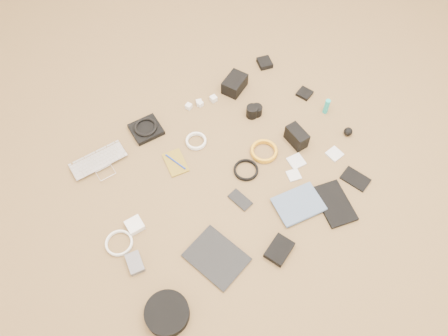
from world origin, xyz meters
TOP-DOWN VIEW (x-y plane):
  - laptop at (-0.51, 0.39)m, footprint 0.29×0.20m
  - headphone_pouch at (-0.21, 0.47)m, footprint 0.16×0.15m
  - headphones at (-0.21, 0.47)m, footprint 0.15×0.15m
  - charger_a at (0.12, 0.46)m, footprint 0.04×0.04m
  - charger_b at (0.06, 0.48)m, footprint 0.04×0.04m
  - charger_c at (0.20, 0.44)m, footprint 0.03×0.03m
  - charger_d at (0.12, 0.46)m, footprint 0.03×0.03m
  - dslr_camera at (0.35, 0.45)m, footprint 0.17×0.15m
  - lens_pouch at (0.60, 0.50)m, footprint 0.10×0.10m
  - notebook_olive at (-0.19, 0.21)m, footprint 0.12×0.16m
  - pen_blue at (-0.19, 0.21)m, footprint 0.05×0.13m
  - cable_white_a at (-0.03, 0.26)m, footprint 0.13×0.13m
  - lens_a at (0.31, 0.24)m, footprint 0.08×0.08m
  - lens_b at (0.34, 0.23)m, footprint 0.08×0.08m
  - card_reader at (0.65, 0.19)m, footprint 0.09×0.09m
  - power_brick at (-0.53, 0.01)m, footprint 0.08×0.08m
  - cable_white_b at (-0.63, -0.02)m, footprint 0.16×0.16m
  - cable_black at (0.08, -0.03)m, footprint 0.17×0.17m
  - cable_yellow at (0.22, 0.00)m, footprint 0.17×0.17m
  - flash at (0.40, -0.03)m, footprint 0.07×0.12m
  - lens_cleaner at (0.66, 0.03)m, footprint 0.03×0.03m
  - battery_charger at (-0.61, -0.15)m, footprint 0.08×0.11m
  - tablet at (-0.30, -0.33)m, footprint 0.26×0.30m
  - phone at (-0.04, -0.15)m, footprint 0.08×0.12m
  - filter_case_left at (0.26, -0.19)m, footprint 0.08×0.08m
  - filter_case_mid at (0.32, -0.13)m, footprint 0.09×0.09m
  - filter_case_right at (0.51, -0.21)m, footprint 0.08×0.08m
  - air_blower at (0.66, -0.15)m, footprint 0.05×0.05m
  - headphone_case at (-0.61, -0.42)m, footprint 0.21×0.21m
  - drive_case at (-0.05, -0.46)m, footprint 0.15×0.13m
  - paperback at (0.16, -0.41)m, footprint 0.25×0.20m
  - notebook_black_a at (0.32, -0.42)m, footprint 0.19×0.26m
  - notebook_black_b at (0.50, -0.38)m, footprint 0.12×0.15m

SIDE VIEW (x-z plane):
  - notebook_olive at x=-0.19m, z-range 0.00..0.01m
  - filter_case_left at x=0.26m, z-range 0.00..0.01m
  - phone at x=-0.04m, z-range 0.00..0.01m
  - filter_case_right at x=0.51m, z-range 0.00..0.01m
  - filter_case_mid at x=0.32m, z-range 0.00..0.01m
  - cable_white_b at x=-0.63m, z-range 0.00..0.01m
  - notebook_black_b at x=0.50m, z-range 0.00..0.01m
  - cable_black at x=0.08m, z-range 0.00..0.01m
  - tablet at x=-0.30m, z-range 0.00..0.01m
  - cable_white_a at x=-0.03m, z-range 0.00..0.01m
  - cable_yellow at x=0.22m, z-range 0.00..0.02m
  - notebook_black_a at x=0.32m, z-range 0.00..0.02m
  - card_reader at x=0.65m, z-range 0.00..0.02m
  - paperback at x=0.16m, z-range 0.00..0.02m
  - laptop at x=-0.51m, z-range 0.00..0.02m
  - pen_blue at x=-0.19m, z-range 0.01..0.02m
  - headphone_pouch at x=-0.21m, z-range 0.00..0.03m
  - charger_d at x=0.12m, z-range 0.00..0.03m
  - battery_charger at x=-0.61m, z-range 0.00..0.03m
  - charger_a at x=0.12m, z-range 0.00..0.03m
  - charger_b at x=0.06m, z-range 0.00..0.03m
  - lens_pouch at x=0.60m, z-range 0.00..0.03m
  - charger_c at x=0.20m, z-range 0.00..0.03m
  - power_brick at x=-0.53m, z-range 0.00..0.03m
  - drive_case at x=-0.05m, z-range 0.00..0.03m
  - air_blower at x=0.66m, z-range 0.00..0.05m
  - headphone_case at x=-0.61m, z-range 0.00..0.05m
  - lens_b at x=0.34m, z-range 0.00..0.06m
  - lens_a at x=0.31m, z-range 0.00..0.07m
  - headphones at x=-0.21m, z-range 0.03..0.04m
  - dslr_camera at x=0.35m, z-range 0.00..0.08m
  - flash at x=0.40m, z-range 0.00..0.09m
  - lens_cleaner at x=0.66m, z-range 0.00..0.10m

